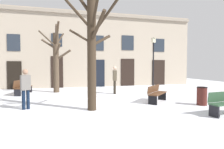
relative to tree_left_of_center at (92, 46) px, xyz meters
name	(u,v)px	position (x,y,z in m)	size (l,w,h in m)	color
ground_plane	(120,103)	(1.62, 1.24, -2.66)	(30.38, 30.38, 0.00)	white
building_facade	(94,49)	(1.64, 8.93, 0.66)	(18.99, 0.60, 6.57)	tan
tree_left_of_center	(92,46)	(0.00, 0.00, 0.00)	(2.04, 2.41, 5.29)	#382B1E
tree_right_of_center	(56,59)	(-1.52, 5.88, -0.33)	(2.04, 1.89, 4.71)	#4C3D2D
streetlamp	(153,58)	(5.65, 5.44, -0.20)	(0.30, 0.30, 4.04)	black
litter_bin	(202,96)	(5.17, -0.36, -2.23)	(0.48, 0.48, 0.86)	#4C1E19
bench_by_litter_bin	(23,87)	(-3.64, 5.63, -2.18)	(0.90, 1.95, 0.95)	#51331E
bench_near_center_tree	(157,93)	(3.48, 0.88, -2.22)	(1.53, 1.47, 0.85)	#51331E
person_strolling	(115,78)	(2.20, 4.18, -1.64)	(0.27, 0.40, 1.83)	#2D271E
person_crossing_plaza	(26,87)	(-2.70, 0.90, -1.71)	(0.44, 0.36, 1.72)	black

